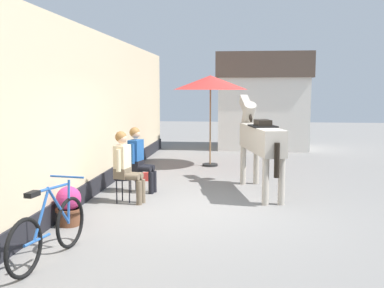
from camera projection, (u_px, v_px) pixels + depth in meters
name	position (u px, v px, depth m)	size (l,w,h in m)	color
ground_plane	(216.00, 177.00, 11.31)	(40.00, 40.00, 0.00)	slate
pub_facade_wall	(96.00, 119.00, 9.92)	(0.34, 14.00, 3.40)	#CCB793
distant_cottage	(263.00, 100.00, 16.94)	(3.40, 2.60, 3.50)	silver
seated_visitor_near	(125.00, 163.00, 8.70)	(0.61, 0.48, 1.39)	black
seated_visitor_far	(139.00, 156.00, 9.62)	(0.61, 0.48, 1.39)	black
saddled_horse_center	(260.00, 138.00, 9.56)	(0.92, 2.96, 2.06)	#B2A899
flower_planter_near	(69.00, 205.00, 7.27)	(0.43, 0.43, 0.64)	brown
leaning_bicycle	(49.00, 231.00, 5.74)	(0.50, 1.75, 1.02)	black
cafe_parasol	(210.00, 83.00, 12.75)	(2.10, 2.10, 2.58)	black
satchel_bag	(145.00, 177.00, 10.88)	(0.28, 0.12, 0.20)	maroon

